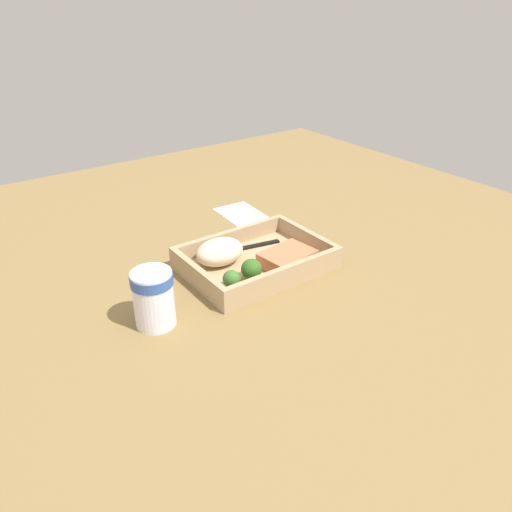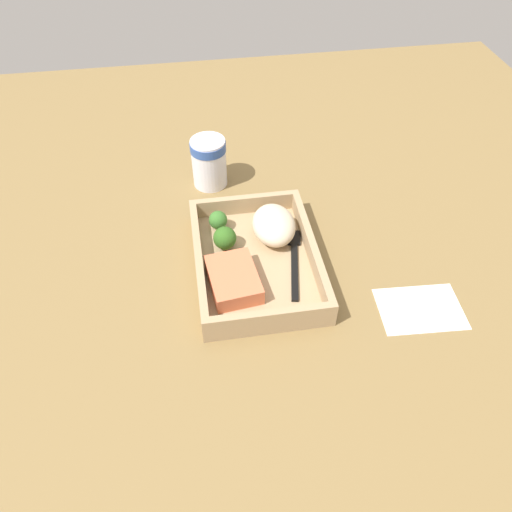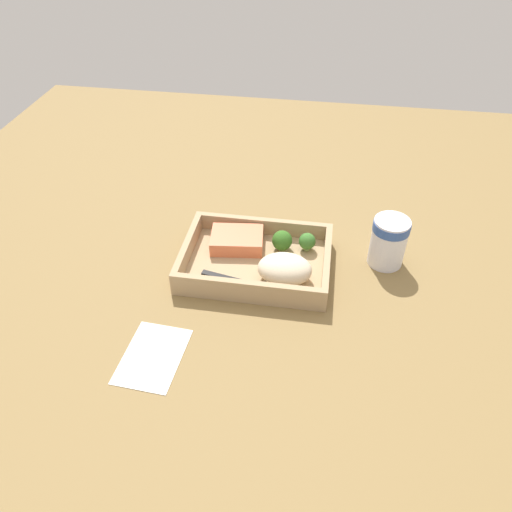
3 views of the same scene
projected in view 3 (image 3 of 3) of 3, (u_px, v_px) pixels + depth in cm
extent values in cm
cube|color=olive|center=(256.00, 271.00, 95.78)|extent=(160.00, 160.00, 2.00)
cube|color=tan|center=(256.00, 264.00, 94.75)|extent=(27.55, 19.83, 1.20)
cube|color=tan|center=(248.00, 289.00, 86.23)|extent=(27.55, 1.20, 3.37)
cube|color=tan|center=(263.00, 226.00, 100.33)|extent=(27.55, 1.20, 3.37)
cube|color=tan|center=(188.00, 248.00, 94.86)|extent=(1.20, 17.43, 3.37)
cube|color=tan|center=(327.00, 262.00, 91.70)|extent=(1.20, 17.43, 3.37)
cube|color=#DD7049|center=(237.00, 240.00, 97.23)|extent=(10.82, 8.47, 2.83)
ellipsoid|color=beige|center=(285.00, 269.00, 89.01)|extent=(9.78, 7.34, 5.06)
cylinder|color=#7E9D50|center=(282.00, 247.00, 96.99)|extent=(1.49, 1.49, 1.08)
sphere|color=#32621E|center=(282.00, 240.00, 95.95)|extent=(3.92, 3.92, 3.92)
cylinder|color=#88A65E|center=(307.00, 247.00, 96.87)|extent=(1.24, 1.24, 1.18)
sphere|color=#396F2A|center=(307.00, 241.00, 95.91)|extent=(3.25, 3.25, 3.25)
cube|color=black|center=(233.00, 280.00, 90.19)|extent=(12.37, 3.54, 0.44)
cube|color=black|center=(275.00, 291.00, 88.08)|extent=(3.77, 2.83, 0.44)
cylinder|color=white|center=(388.00, 242.00, 93.12)|extent=(6.62, 6.62, 9.78)
cylinder|color=#3356A8|center=(392.00, 226.00, 90.80)|extent=(6.82, 6.82, 1.76)
cube|color=white|center=(153.00, 356.00, 78.63)|extent=(9.88, 13.43, 0.24)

